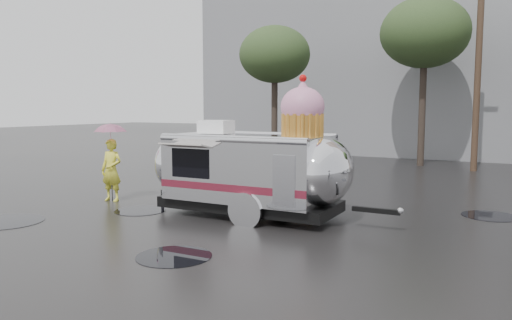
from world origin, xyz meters
The scene contains 10 objects.
ground centered at (0.00, 0.00, 0.00)m, with size 120.00×120.00×0.00m, color black.
puddles centered at (-2.77, -0.56, 0.01)m, with size 12.19×8.32×0.01m.
grey_building centered at (-4.00, 24.00, 6.50)m, with size 22.00×12.00×13.00m, color slate.
utility_pole centered at (2.50, 14.00, 4.62)m, with size 1.60×0.28×9.00m.
tree_left centered at (-7.00, 13.00, 5.48)m, with size 3.64×3.64×6.95m.
tree_mid centered at (0.00, 15.00, 6.34)m, with size 4.20×4.20×8.03m.
barricade_row centered at (-5.55, 9.96, 0.52)m, with size 4.30×0.80×1.00m.
airstream_trailer centered at (-1.59, 1.15, 1.31)m, with size 6.91×2.71×3.72m.
person_left centered at (-6.38, 0.91, 0.95)m, with size 0.68×0.46×1.90m, color yellow.
umbrella_pink centered at (-6.38, 0.91, 1.97)m, with size 1.24×1.24×2.39m.
Camera 1 is at (4.80, -10.07, 2.87)m, focal length 35.00 mm.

